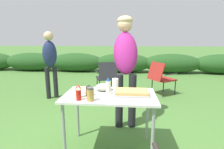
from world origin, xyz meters
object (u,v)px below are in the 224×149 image
mayo_bottle (108,86)px  standing_person_in_dark_puffer (50,58)px  standing_person_with_beanie (125,57)px  bbq_sauce_bottle (89,90)px  mustard_bottle (78,91)px  mixing_bowl (103,87)px  paper_cup_stack (115,84)px  plate_stack (83,91)px  folding_table (110,100)px  camp_chair_green_behind_table (161,77)px  spice_jar (90,94)px  ketchup_bottle (79,94)px  food_tray (132,93)px  camp_chair_near_hedge (107,76)px

mayo_bottle → standing_person_in_dark_puffer: standing_person_in_dark_puffer is taller
standing_person_with_beanie → standing_person_in_dark_puffer: bearing=140.8°
bbq_sauce_bottle → standing_person_with_beanie: (0.41, 0.82, 0.30)m
mustard_bottle → standing_person_in_dark_puffer: size_ratio=0.10×
mixing_bowl → paper_cup_stack: 0.16m
plate_stack → folding_table: bearing=-13.4°
mixing_bowl → camp_chair_green_behind_table: 2.47m
spice_jar → ketchup_bottle: bearing=175.3°
plate_stack → ketchup_bottle: (0.03, -0.31, 0.06)m
mustard_bottle → standing_person_in_dark_puffer: (-1.23, 1.99, 0.14)m
bbq_sauce_bottle → mustard_bottle: mustard_bottle is taller
food_tray → mayo_bottle: bearing=179.6°
mustard_bottle → camp_chair_green_behind_table: 2.85m
bbq_sauce_bottle → standing_person_in_dark_puffer: standing_person_in_dark_puffer is taller
food_tray → camp_chair_green_behind_table: bearing=71.6°
paper_cup_stack → ketchup_bottle: ketchup_bottle is taller
paper_cup_stack → ketchup_bottle: (-0.37, -0.44, -0.00)m
plate_stack → spice_jar: (0.16, -0.32, 0.06)m
ketchup_bottle → mustard_bottle: (-0.03, 0.09, -0.00)m
plate_stack → mixing_bowl: bearing=18.5°
plate_stack → mustard_bottle: mustard_bottle is taller
paper_cup_stack → camp_chair_near_hedge: (-0.37, 2.10, -0.35)m
bbq_sauce_bottle → standing_person_with_beanie: size_ratio=0.07×
food_tray → standing_person_in_dark_puffer: standing_person_in_dark_puffer is taller
spice_jar → standing_person_with_beanie: size_ratio=0.09×
mustard_bottle → standing_person_with_beanie: 1.07m
camp_chair_green_behind_table → standing_person_with_beanie: bearing=-62.1°
plate_stack → mixing_bowl: size_ratio=0.99×
mixing_bowl → camp_chair_near_hedge: 2.18m
food_tray → standing_person_with_beanie: 0.82m
bbq_sauce_bottle → folding_table: bearing=13.8°
ketchup_bottle → standing_person_with_beanie: bearing=63.5°
food_tray → camp_chair_green_behind_table: camp_chair_green_behind_table is taller
food_tray → paper_cup_stack: 0.29m
standing_person_with_beanie → camp_chair_near_hedge: size_ratio=2.11×
folding_table → standing_person_in_dark_puffer: (-1.58, 1.86, 0.29)m
plate_stack → paper_cup_stack: size_ratio=1.38×
mustard_bottle → mayo_bottle: mayo_bottle is taller
mixing_bowl → mustard_bottle: 0.39m
plate_stack → standing_person_in_dark_puffer: size_ratio=0.13×
mayo_bottle → standing_person_with_beanie: size_ratio=0.12×
bbq_sauce_bottle → mayo_bottle: size_ratio=0.64×
food_tray → paper_cup_stack: size_ratio=2.96×
folding_table → standing_person_in_dark_puffer: standing_person_in_dark_puffer is taller
food_tray → mixing_bowl: (-0.36, 0.15, 0.02)m
mayo_bottle → mixing_bowl: bearing=118.5°
camp_chair_near_hedge → mayo_bottle: bearing=-101.7°
ketchup_bottle → mayo_bottle: bearing=39.5°
plate_stack → spice_jar: bearing=-63.1°
plate_stack → camp_chair_near_hedge: size_ratio=0.24×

